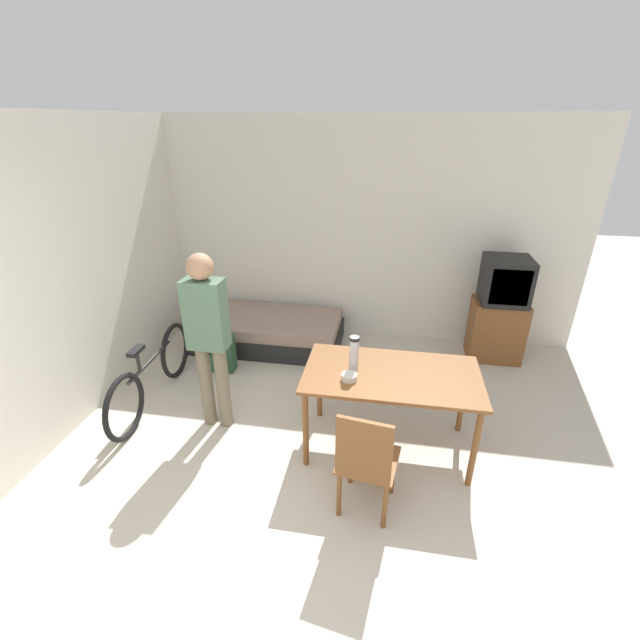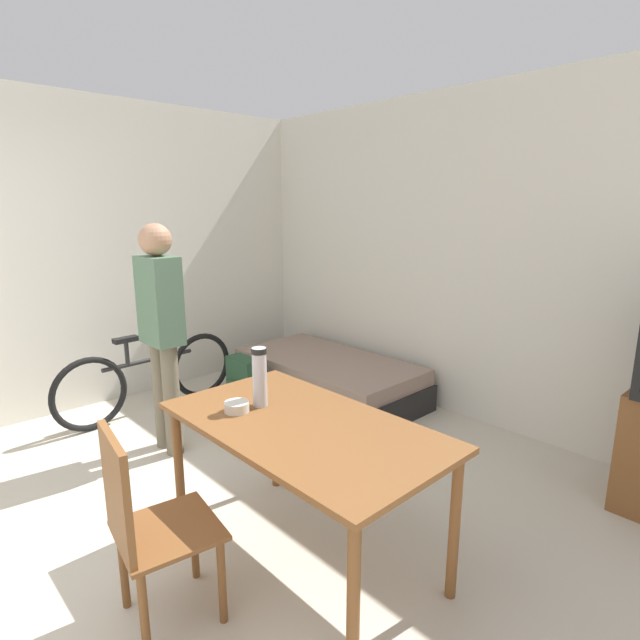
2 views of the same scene
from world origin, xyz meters
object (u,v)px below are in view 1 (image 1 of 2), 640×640
dining_table (391,382)px  mate_bowl (349,377)px  wooden_chair (366,460)px  bicycle (152,375)px  backpack (219,353)px  daybed (269,331)px  person_standing (208,332)px  thermos_flask (354,353)px  tv (500,310)px

dining_table → mate_bowl: mate_bowl is taller
wooden_chair → bicycle: bearing=155.1°
backpack → dining_table: bearing=-26.7°
daybed → person_standing: size_ratio=1.09×
bicycle → thermos_flask: bearing=-8.2°
tv → mate_bowl: (-1.55, -1.95, 0.16)m
tv → mate_bowl: 2.50m
person_standing → mate_bowl: (1.25, -0.21, -0.19)m
person_standing → mate_bowl: size_ratio=13.06×
bicycle → thermos_flask: size_ratio=5.26×
dining_table → mate_bowl: 0.38m
tv → bicycle: tv is taller
thermos_flask → backpack: bearing=148.5°
thermos_flask → backpack: thermos_flask is taller
backpack → mate_bowl: bearing=-35.2°
person_standing → thermos_flask: bearing=-3.6°
mate_bowl → backpack: size_ratio=0.29×
backpack → bicycle: bearing=-120.4°
daybed → wooden_chair: 2.80m
dining_table → backpack: (-1.93, 0.97, -0.46)m
dining_table → mate_bowl: bearing=-155.2°
tv → bicycle: (-3.55, -1.53, -0.30)m
daybed → backpack: (-0.39, -0.70, 0.03)m
mate_bowl → dining_table: bearing=24.8°
person_standing → thermos_flask: (1.27, -0.08, -0.04)m
tv → mate_bowl: size_ratio=9.78×
daybed → person_standing: person_standing is taller
tv → backpack: (-3.14, -0.83, -0.40)m
wooden_chair → person_standing: person_standing is taller
mate_bowl → wooden_chair: bearing=-72.5°
bicycle → person_standing: person_standing is taller
daybed → thermos_flask: bearing=-53.9°
person_standing → thermos_flask: 1.27m
wooden_chair → daybed: bearing=120.1°
dining_table → backpack: 2.20m
daybed → tv: (2.75, 0.14, 0.44)m
daybed → wooden_chair: (1.39, -2.41, 0.32)m
tv → wooden_chair: bearing=-118.1°
bicycle → person_standing: size_ratio=0.99×
daybed → dining_table: bearing=-47.2°
daybed → mate_bowl: mate_bowl is taller
person_standing → bicycle: bearing=164.4°
person_standing → mate_bowl: bearing=-9.7°
tv → thermos_flask: bearing=-130.0°
daybed → bicycle: size_ratio=1.10×
tv → backpack: size_ratio=2.85×
mate_bowl → backpack: mate_bowl is taller
bicycle → backpack: (0.41, 0.70, -0.10)m
wooden_chair → mate_bowl: wooden_chair is taller
mate_bowl → bicycle: bearing=168.1°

